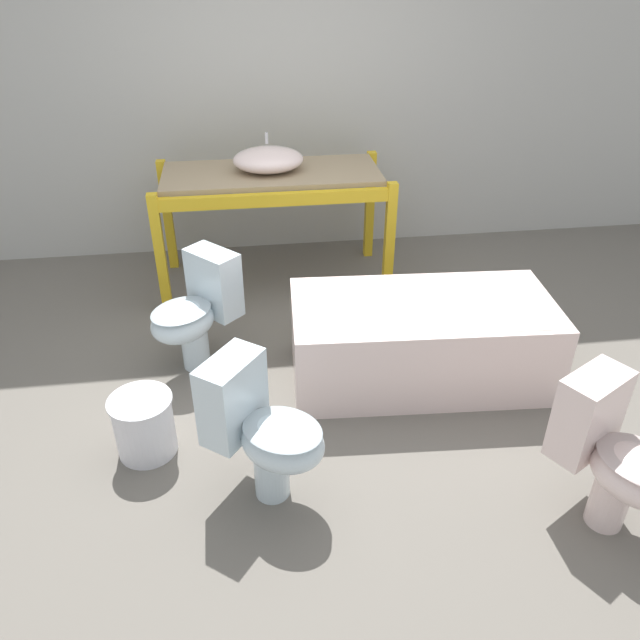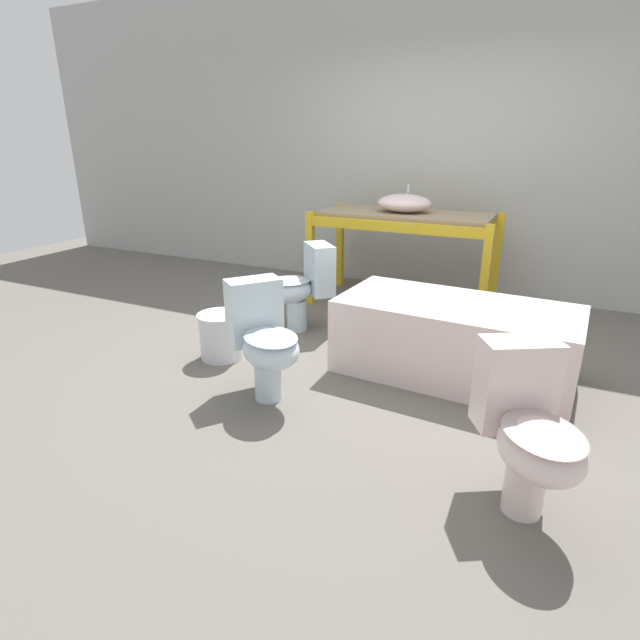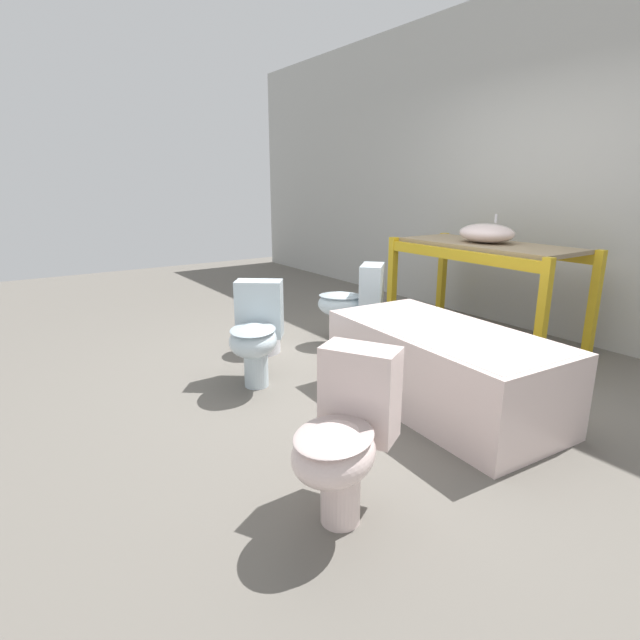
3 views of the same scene
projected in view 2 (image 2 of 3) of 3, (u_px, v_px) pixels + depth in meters
The scene contains 9 objects.
ground_plane at pixel (367, 355), 3.84m from camera, with size 12.00×12.00×0.00m, color #666059.
warehouse_wall_rear at pixel (444, 135), 5.03m from camera, with size 10.80×0.08×3.20m.
shelving_rack at pixel (405, 227), 4.78m from camera, with size 1.73×0.80×0.91m.
sink_basin at pixel (404, 203), 4.71m from camera, with size 0.51×0.42×0.25m.
bathtub_main at pixel (454, 334), 3.43m from camera, with size 1.61×0.86×0.53m.
toilet_near at pixel (301, 285), 4.22m from camera, with size 0.65×0.64×0.74m.
toilet_far at pixel (264, 337), 3.10m from camera, with size 0.66×0.62×0.74m.
toilet_extra at pixel (529, 427), 2.14m from camera, with size 0.58×0.67×0.74m.
bucket_white at pixel (221, 335), 3.74m from camera, with size 0.34×0.34×0.35m.
Camera 2 is at (1.20, -3.32, 1.57)m, focal length 28.00 mm.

